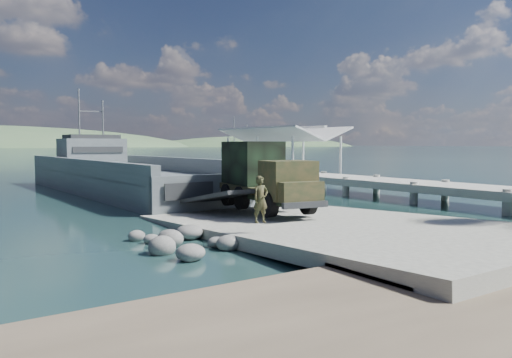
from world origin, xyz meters
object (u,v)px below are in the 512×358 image
pier (289,168)px  landing_craft (130,182)px  sailboat_far (235,171)px  sailboat_near (248,173)px  military_truck (263,176)px  soldier (261,210)px

pier → landing_craft: landing_craft is taller
pier → sailboat_far: size_ratio=5.94×
sailboat_near → military_truck: bearing=-118.6°
soldier → sailboat_near: 40.46m
sailboat_far → landing_craft: bearing=-139.5°
landing_craft → military_truck: (0.70, -17.20, 1.41)m
sailboat_near → sailboat_far: size_ratio=0.84×
landing_craft → sailboat_near: landing_craft is taller
soldier → landing_craft: bearing=83.2°
pier → sailboat_far: (5.77, 18.57, -1.20)m
military_truck → landing_craft: bearing=100.5°
soldier → sailboat_near: (21.68, 34.14, -1.03)m
sailboat_near → sailboat_far: (1.01, 4.50, 0.06)m
military_truck → sailboat_far: sailboat_far is taller
soldier → sailboat_far: 44.82m
landing_craft → soldier: bearing=-99.6°
military_truck → soldier: bearing=-117.6°
pier → sailboat_far: 19.48m
pier → sailboat_near: (4.76, 14.07, -1.27)m
pier → military_truck: 19.58m
pier → sailboat_near: sailboat_near is taller
landing_craft → soldier: size_ratio=18.68×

